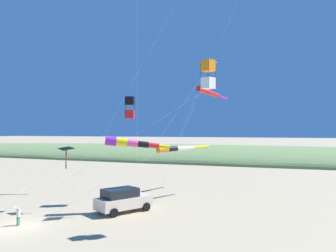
% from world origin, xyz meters
% --- Properties ---
extents(ground_plane, '(600.00, 600.00, 0.00)m').
position_xyz_m(ground_plane, '(0.00, 0.00, 0.00)').
color(ground_plane, tan).
extents(dune_ridge_grassy, '(28.00, 240.00, 6.28)m').
position_xyz_m(dune_ridge_grassy, '(55.00, 0.00, 0.00)').
color(dune_ridge_grassy, '#6B844C').
rests_on(dune_ridge_grassy, ground_plane).
extents(parked_car, '(4.66, 3.71, 1.85)m').
position_xyz_m(parked_car, '(5.79, -4.70, 0.95)').
color(parked_car, beige).
rests_on(parked_car, ground_plane).
extents(cooler_box, '(0.62, 0.42, 0.42)m').
position_xyz_m(cooler_box, '(8.53, -4.81, 0.21)').
color(cooler_box, orange).
rests_on(cooler_box, ground_plane).
extents(person_child_green_jacket, '(0.39, 0.31, 1.29)m').
position_xyz_m(person_child_green_jacket, '(0.18, 0.08, 0.71)').
color(person_child_green_jacket, '#3D7F51').
rests_on(person_child_green_jacket, ground_plane).
extents(kite_delta_white_trailing, '(15.48, 5.33, 14.14)m').
position_xyz_m(kite_delta_white_trailing, '(18.56, -8.92, 13.78)').
color(kite_delta_white_trailing, '#EF4C93').
rests_on(kite_delta_white_trailing, ground_plane).
extents(kite_windsock_long_streamer_right, '(14.71, 8.55, 4.88)m').
position_xyz_m(kite_windsock_long_streamer_right, '(11.78, -7.18, 4.64)').
color(kite_windsock_long_streamer_right, orange).
rests_on(kite_windsock_long_streamer_right, ground_plane).
extents(kite_windsock_teal_far_right, '(14.98, 3.39, 10.80)m').
position_xyz_m(kite_windsock_teal_far_right, '(17.28, -8.81, 10.32)').
color(kite_windsock_teal_far_right, red).
rests_on(kite_windsock_teal_far_right, ground_plane).
extents(kite_delta_magenta_far_left, '(6.37, 2.60, 5.11)m').
position_xyz_m(kite_delta_magenta_far_left, '(4.45, -0.41, 4.86)').
color(kite_delta_magenta_far_left, black).
rests_on(kite_delta_magenta_far_left, ground_plane).
extents(kite_box_yellow_midlevel, '(2.08, 14.98, 10.77)m').
position_xyz_m(kite_box_yellow_midlevel, '(3.66, -11.91, 9.85)').
color(kite_box_yellow_midlevel, orange).
rests_on(kite_box_yellow_midlevel, ground_plane).
extents(kite_box_long_streamer_left, '(7.16, 10.12, 9.25)m').
position_xyz_m(kite_box_long_streamer_left, '(9.00, -3.65, 8.29)').
color(kite_box_long_streamer_left, black).
rests_on(kite_box_long_streamer_left, ground_plane).
extents(kite_windsock_green_low_center, '(8.64, 9.47, 5.89)m').
position_xyz_m(kite_windsock_green_low_center, '(6.13, -5.04, 5.32)').
color(kite_windsock_green_low_center, purple).
rests_on(kite_windsock_green_low_center, ground_plane).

